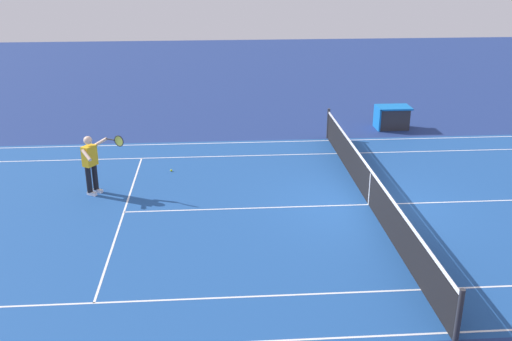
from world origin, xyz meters
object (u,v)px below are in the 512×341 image
at_px(equipment_cart_tarped, 392,117).
at_px(tennis_net, 370,188).
at_px(tennis_player_near, 91,162).
at_px(tennis_ball, 171,170).

bearing_deg(equipment_cart_tarped, tennis_net, 69.04).
bearing_deg(tennis_net, tennis_player_near, -10.05).
xyz_separation_m(tennis_ball, equipment_cart_tarped, (-7.98, -3.97, 0.40)).
distance_m(tennis_player_near, tennis_ball, 2.69).
bearing_deg(tennis_net, equipment_cart_tarped, -110.96).
bearing_deg(tennis_ball, tennis_player_near, 37.48).
xyz_separation_m(tennis_net, equipment_cart_tarped, (-2.61, -6.82, -0.05)).
bearing_deg(tennis_net, tennis_ball, -27.96).
bearing_deg(tennis_player_near, tennis_ball, -142.52).
height_order(tennis_ball, equipment_cart_tarped, equipment_cart_tarped).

